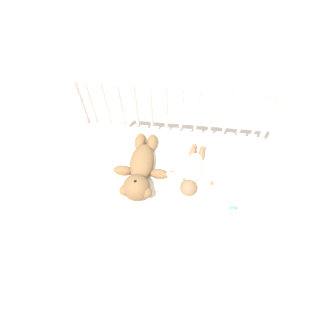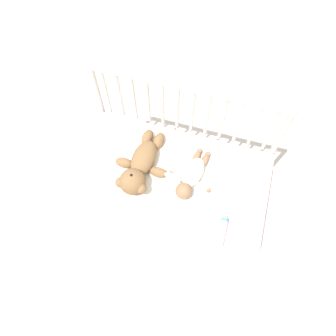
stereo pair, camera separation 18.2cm
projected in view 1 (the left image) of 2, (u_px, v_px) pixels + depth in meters
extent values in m
plane|color=silver|center=(168.00, 207.00, 2.31)|extent=(12.00, 12.00, 0.00)
cube|color=#EDB7C6|center=(168.00, 193.00, 2.09)|extent=(1.24, 0.69, 0.52)
cylinder|color=beige|center=(89.00, 125.00, 2.13)|extent=(0.04, 0.04, 0.92)
cylinder|color=beige|center=(260.00, 140.00, 2.07)|extent=(0.04, 0.04, 0.92)
cube|color=beige|center=(175.00, 86.00, 1.72)|extent=(1.21, 0.03, 0.04)
cylinder|color=beige|center=(91.00, 103.00, 1.92)|extent=(0.02, 0.02, 0.37)
cylinder|color=beige|center=(106.00, 104.00, 1.91)|extent=(0.02, 0.02, 0.37)
cylinder|color=beige|center=(121.00, 105.00, 1.91)|extent=(0.02, 0.02, 0.37)
cylinder|color=beige|center=(136.00, 106.00, 1.90)|extent=(0.02, 0.02, 0.37)
cylinder|color=beige|center=(151.00, 108.00, 1.90)|extent=(0.02, 0.02, 0.37)
cylinder|color=beige|center=(166.00, 109.00, 1.89)|extent=(0.02, 0.02, 0.37)
cylinder|color=beige|center=(182.00, 110.00, 1.89)|extent=(0.02, 0.02, 0.37)
cylinder|color=beige|center=(197.00, 111.00, 1.88)|extent=(0.02, 0.02, 0.37)
cylinder|color=beige|center=(213.00, 113.00, 1.88)|extent=(0.02, 0.02, 0.37)
cylinder|color=beige|center=(228.00, 114.00, 1.87)|extent=(0.02, 0.02, 0.37)
cylinder|color=beige|center=(244.00, 115.00, 1.87)|extent=(0.02, 0.02, 0.37)
cylinder|color=beige|center=(260.00, 116.00, 1.86)|extent=(0.02, 0.02, 0.37)
cube|color=white|center=(164.00, 169.00, 1.88)|extent=(0.87, 0.59, 0.01)
ellipsoid|color=olive|center=(142.00, 162.00, 1.84)|extent=(0.15, 0.26, 0.11)
sphere|color=olive|center=(137.00, 188.00, 1.73)|extent=(0.16, 0.16, 0.16)
sphere|color=beige|center=(136.00, 184.00, 1.69)|extent=(0.07, 0.07, 0.07)
sphere|color=black|center=(135.00, 182.00, 1.67)|extent=(0.02, 0.02, 0.02)
sphere|color=olive|center=(147.00, 193.00, 1.71)|extent=(0.06, 0.06, 0.06)
sphere|color=olive|center=(125.00, 190.00, 1.72)|extent=(0.06, 0.06, 0.06)
ellipsoid|color=olive|center=(159.00, 174.00, 1.83)|extent=(0.12, 0.06, 0.06)
ellipsoid|color=olive|center=(123.00, 170.00, 1.84)|extent=(0.12, 0.06, 0.06)
ellipsoid|color=olive|center=(152.00, 143.00, 1.94)|extent=(0.07, 0.13, 0.07)
ellipsoid|color=olive|center=(140.00, 142.00, 1.95)|extent=(0.07, 0.13, 0.07)
ellipsoid|color=#EAEACC|center=(193.00, 168.00, 1.84)|extent=(0.15, 0.23, 0.08)
sphere|color=#936B4C|center=(188.00, 188.00, 1.76)|extent=(0.10, 0.10, 0.10)
ellipsoid|color=#EAEACC|center=(206.00, 180.00, 1.82)|extent=(0.12, 0.06, 0.04)
ellipsoid|color=#EAEACC|center=(175.00, 176.00, 1.77)|extent=(0.12, 0.06, 0.04)
sphere|color=#936B4C|center=(211.00, 182.00, 1.81)|extent=(0.04, 0.04, 0.04)
sphere|color=#936B4C|center=(171.00, 173.00, 1.84)|extent=(0.04, 0.04, 0.04)
ellipsoid|color=#936B4C|center=(201.00, 155.00, 1.91)|extent=(0.06, 0.12, 0.05)
ellipsoid|color=#936B4C|center=(192.00, 153.00, 1.92)|extent=(0.06, 0.12, 0.05)
sphere|color=#936B4C|center=(203.00, 148.00, 1.94)|extent=(0.04, 0.04, 0.04)
sphere|color=#936B4C|center=(194.00, 146.00, 1.95)|extent=(0.04, 0.04, 0.04)
cylinder|color=white|center=(233.00, 221.00, 1.69)|extent=(0.04, 0.15, 0.04)
cylinder|color=#4C99D8|center=(233.00, 209.00, 1.72)|extent=(0.05, 0.02, 0.05)
sphere|color=#EAC67F|center=(233.00, 207.00, 1.73)|extent=(0.03, 0.03, 0.03)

